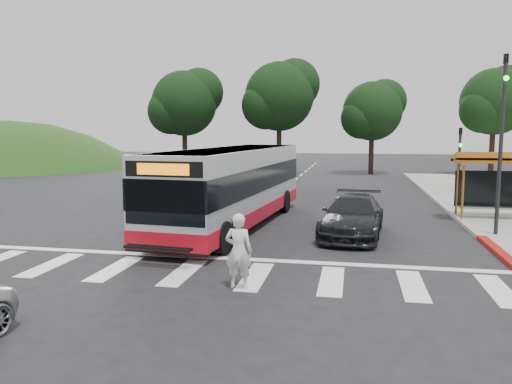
# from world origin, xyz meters

# --- Properties ---
(ground) EXTENTS (140.00, 140.00, 0.00)m
(ground) POSITION_xyz_m (0.00, 0.00, 0.00)
(ground) COLOR black
(ground) RESTS_ON ground
(sidewalk_east) EXTENTS (4.00, 40.00, 0.12)m
(sidewalk_east) POSITION_xyz_m (11.00, 8.00, 0.06)
(sidewalk_east) COLOR gray
(sidewalk_east) RESTS_ON ground
(curb_east) EXTENTS (0.30, 40.00, 0.15)m
(curb_east) POSITION_xyz_m (9.00, 8.00, 0.07)
(curb_east) COLOR #9E9991
(curb_east) RESTS_ON ground
(curb_east_red) EXTENTS (0.32, 6.00, 0.15)m
(curb_east_red) POSITION_xyz_m (9.00, -2.00, 0.08)
(curb_east_red) COLOR maroon
(curb_east_red) RESTS_ON ground
(hillside_nw) EXTENTS (44.00, 44.00, 10.00)m
(hillside_nw) POSITION_xyz_m (-32.00, 30.00, 0.00)
(hillside_nw) COLOR #1C3B13
(hillside_nw) RESTS_ON ground
(crosswalk_ladder) EXTENTS (18.00, 2.60, 0.01)m
(crosswalk_ladder) POSITION_xyz_m (0.00, -5.00, 0.01)
(crosswalk_ladder) COLOR silver
(crosswalk_ladder) RESTS_ON ground
(bus_shelter) EXTENTS (4.20, 1.60, 2.86)m
(bus_shelter) POSITION_xyz_m (10.80, 5.10, 2.35)
(bus_shelter) COLOR #A15C1A
(bus_shelter) RESTS_ON sidewalk_east
(traffic_signal_ne_tall) EXTENTS (0.18, 0.37, 6.50)m
(traffic_signal_ne_tall) POSITION_xyz_m (9.60, 1.49, 3.88)
(traffic_signal_ne_tall) COLOR black
(traffic_signal_ne_tall) RESTS_ON ground
(traffic_signal_ne_short) EXTENTS (0.18, 0.37, 4.00)m
(traffic_signal_ne_short) POSITION_xyz_m (9.60, 8.49, 2.48)
(traffic_signal_ne_short) COLOR black
(traffic_signal_ne_short) RESTS_ON ground
(tree_ne_a) EXTENTS (6.16, 5.74, 9.30)m
(tree_ne_a) POSITION_xyz_m (16.08, 28.06, 6.39)
(tree_ne_a) COLOR black
(tree_ne_a) RESTS_ON parking_lot
(tree_north_a) EXTENTS (6.60, 6.15, 10.17)m
(tree_north_a) POSITION_xyz_m (-1.92, 26.07, 6.92)
(tree_north_a) COLOR black
(tree_north_a) RESTS_ON ground
(tree_north_b) EXTENTS (5.72, 5.33, 8.43)m
(tree_north_b) POSITION_xyz_m (6.07, 28.06, 5.66)
(tree_north_b) COLOR black
(tree_north_b) RESTS_ON ground
(tree_north_c) EXTENTS (6.16, 5.74, 9.30)m
(tree_north_c) POSITION_xyz_m (-9.92, 24.06, 6.29)
(tree_north_c) COLOR black
(tree_north_c) RESTS_ON ground
(transit_bus) EXTENTS (3.74, 12.33, 3.14)m
(transit_bus) POSITION_xyz_m (-0.28, 1.86, 1.57)
(transit_bus) COLOR silver
(transit_bus) RESTS_ON ground
(pedestrian) EXTENTS (0.70, 0.49, 1.86)m
(pedestrian) POSITION_xyz_m (1.79, -6.04, 0.93)
(pedestrian) COLOR white
(pedestrian) RESTS_ON ground
(dark_sedan) EXTENTS (2.56, 5.30, 1.49)m
(dark_sedan) POSITION_xyz_m (4.49, 0.79, 0.74)
(dark_sedan) COLOR black
(dark_sedan) RESTS_ON ground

